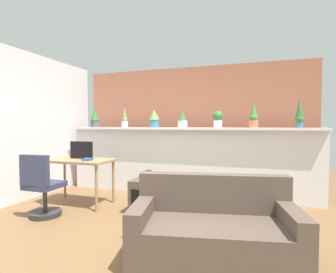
{
  "coord_description": "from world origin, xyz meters",
  "views": [
    {
      "loc": [
        1.25,
        -2.71,
        1.32
      ],
      "look_at": [
        -0.1,
        1.31,
        1.13
      ],
      "focal_mm": 27.97,
      "sensor_mm": 36.0,
      "label": 1
    }
  ],
  "objects": [
    {
      "name": "ground_plane",
      "position": [
        0.0,
        0.0,
        0.0
      ],
      "size": [
        12.0,
        12.0,
        0.0
      ],
      "primitive_type": "plane",
      "color": "brown"
    },
    {
      "name": "divider_wall",
      "position": [
        0.0,
        2.0,
        0.62
      ],
      "size": [
        4.69,
        0.16,
        1.23
      ],
      "primitive_type": "cube",
      "color": "silver",
      "rests_on": "ground"
    },
    {
      "name": "plant_shelf",
      "position": [
        0.0,
        1.96,
        1.25
      ],
      "size": [
        4.69,
        0.33,
        0.04
      ],
      "primitive_type": "cube",
      "color": "silver",
      "rests_on": "divider_wall"
    },
    {
      "name": "brick_wall_behind",
      "position": [
        0.0,
        2.6,
        1.25
      ],
      "size": [
        4.69,
        0.1,
        2.5
      ],
      "primitive_type": "cube",
      "color": "#AD664C",
      "rests_on": "ground"
    },
    {
      "name": "side_wall_left",
      "position": [
        -2.6,
        0.4,
        1.3
      ],
      "size": [
        0.12,
        4.4,
        2.6
      ],
      "primitive_type": "cube",
      "color": "silver",
      "rests_on": "ground"
    },
    {
      "name": "potted_plant_0",
      "position": [
        -1.89,
        1.92,
        1.47
      ],
      "size": [
        0.18,
        0.18,
        0.39
      ],
      "color": "#4C4C51",
      "rests_on": "plant_shelf"
    },
    {
      "name": "potted_plant_1",
      "position": [
        -1.2,
        1.92,
        1.44
      ],
      "size": [
        0.12,
        0.12,
        0.4
      ],
      "color": "silver",
      "rests_on": "plant_shelf"
    },
    {
      "name": "potted_plant_2",
      "position": [
        -0.6,
        1.99,
        1.45
      ],
      "size": [
        0.2,
        0.2,
        0.34
      ],
      "color": "#386B84",
      "rests_on": "plant_shelf"
    },
    {
      "name": "potted_plant_3",
      "position": [
        -0.02,
        1.93,
        1.41
      ],
      "size": [
        0.18,
        0.18,
        0.3
      ],
      "color": "silver",
      "rests_on": "plant_shelf"
    },
    {
      "name": "potted_plant_4",
      "position": [
        0.61,
        1.96,
        1.43
      ],
      "size": [
        0.19,
        0.19,
        0.3
      ],
      "color": "silver",
      "rests_on": "plant_shelf"
    },
    {
      "name": "potted_plant_5",
      "position": [
        1.22,
        1.97,
        1.45
      ],
      "size": [
        0.15,
        0.15,
        0.43
      ],
      "color": "#C66B42",
      "rests_on": "plant_shelf"
    },
    {
      "name": "potted_plant_6",
      "position": [
        1.91,
        1.93,
        1.49
      ],
      "size": [
        0.13,
        0.13,
        0.48
      ],
      "color": "#386B84",
      "rests_on": "plant_shelf"
    },
    {
      "name": "desk",
      "position": [
        -1.52,
        0.91,
        0.67
      ],
      "size": [
        1.1,
        0.6,
        0.75
      ],
      "color": "#99754C",
      "rests_on": "ground"
    },
    {
      "name": "tv_monitor",
      "position": [
        -1.53,
        0.99,
        0.9
      ],
      "size": [
        0.42,
        0.04,
        0.29
      ],
      "primitive_type": "cube",
      "color": "black",
      "rests_on": "desk"
    },
    {
      "name": "office_chair",
      "position": [
        -1.62,
        0.21,
        0.39
      ],
      "size": [
        0.45,
        0.46,
        0.91
      ],
      "color": "#262628",
      "rests_on": "ground"
    },
    {
      "name": "side_cube_shelf",
      "position": [
        -0.3,
        0.86,
        0.25
      ],
      "size": [
        0.4,
        0.41,
        0.5
      ],
      "color": "#4C4238",
      "rests_on": "ground"
    },
    {
      "name": "vase_on_shelf",
      "position": [
        -0.27,
        0.9,
        0.57
      ],
      "size": [
        0.09,
        0.09,
        0.14
      ],
      "primitive_type": "cylinder",
      "color": "#2D2D33",
      "rests_on": "side_cube_shelf"
    },
    {
      "name": "book_on_desk",
      "position": [
        -1.29,
        0.82,
        0.77
      ],
      "size": [
        0.14,
        0.13,
        0.04
      ],
      "primitive_type": "cube",
      "color": "#2D4C8C",
      "rests_on": "desk"
    },
    {
      "name": "couch",
      "position": [
        0.88,
        -0.2,
        0.28
      ],
      "size": [
        1.68,
        1.05,
        0.8
      ],
      "color": "brown",
      "rests_on": "ground"
    }
  ]
}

